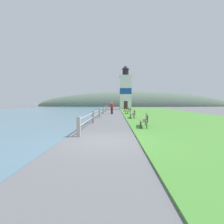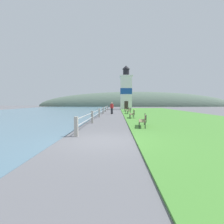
{
  "view_description": "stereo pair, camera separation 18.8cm",
  "coord_description": "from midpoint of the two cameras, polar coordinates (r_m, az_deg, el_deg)",
  "views": [
    {
      "loc": [
        0.49,
        -7.72,
        1.75
      ],
      "look_at": [
        -0.08,
        17.85,
        0.3
      ],
      "focal_mm": 28.0,
      "sensor_mm": 36.0,
      "label": 1
    },
    {
      "loc": [
        0.67,
        -7.71,
        1.75
      ],
      "look_at": [
        -0.08,
        17.85,
        0.3
      ],
      "focal_mm": 28.0,
      "sensor_mm": 36.0,
      "label": 2
    }
  ],
  "objects": [
    {
      "name": "park_bench_near",
      "position": [
        12.2,
        10.62,
        -2.5
      ],
      "size": [
        0.69,
        1.9,
        0.94
      ],
      "rotation": [
        0.0,
        0.0,
        3.02
      ],
      "color": "#846B51",
      "rests_on": "ground_plane"
    },
    {
      "name": "lighthouse",
      "position": [
        43.64,
        4.72,
        7.04
      ],
      "size": [
        3.16,
        3.16,
        10.74
      ],
      "color": "white",
      "rests_on": "ground_plane"
    },
    {
      "name": "person_strolling",
      "position": [
        25.71,
        0.15,
        1.45
      ],
      "size": [
        0.48,
        0.41,
        1.74
      ],
      "rotation": [
        0.0,
        0.0,
        1.06
      ],
      "color": "#28282D",
      "rests_on": "ground_plane"
    },
    {
      "name": "water_strip",
      "position": [
        28.9,
        -28.62,
        -0.61
      ],
      "size": [
        24.0,
        82.45,
        0.01
      ],
      "color": "slate",
      "rests_on": "ground_plane"
    },
    {
      "name": "distant_hillside",
      "position": [
        72.47,
        7.57,
        1.83
      ],
      "size": [
        80.0,
        16.0,
        12.0
      ],
      "color": "#566B5B",
      "rests_on": "ground_plane"
    },
    {
      "name": "seawall_railing",
      "position": [
        22.93,
        -3.26,
        0.37
      ],
      "size": [
        0.18,
        28.38,
        1.02
      ],
      "color": "#A8A399",
      "rests_on": "ground_plane"
    },
    {
      "name": "park_bench_far",
      "position": [
        25.73,
        5.61,
        0.53
      ],
      "size": [
        0.67,
        1.88,
        0.94
      ],
      "rotation": [
        0.0,
        0.0,
        3.25
      ],
      "color": "#846B51",
      "rests_on": "ground_plane"
    },
    {
      "name": "park_bench_midway",
      "position": [
        18.76,
        7.01,
        -0.49
      ],
      "size": [
        0.54,
        1.65,
        0.94
      ],
      "rotation": [
        0.0,
        0.0,
        3.1
      ],
      "color": "#846B51",
      "rests_on": "ground_plane"
    },
    {
      "name": "park_bench_by_lighthouse",
      "position": [
        32.87,
        4.9,
        1.12
      ],
      "size": [
        0.61,
        1.95,
        0.94
      ],
      "rotation": [
        0.0,
        0.0,
        3.07
      ],
      "color": "#846B51",
      "rests_on": "ground_plane"
    },
    {
      "name": "grass_verge",
      "position": [
        25.89,
        17.18,
        -0.71
      ],
      "size": [
        12.0,
        51.53,
        0.06
      ],
      "color": "#4C8E38",
      "rests_on": "ground_plane"
    },
    {
      "name": "ground_plane",
      "position": [
        7.93,
        -2.59,
        -9.5
      ],
      "size": [
        160.0,
        160.0,
        0.0
      ],
      "primitive_type": "plane",
      "color": "slate"
    }
  ]
}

